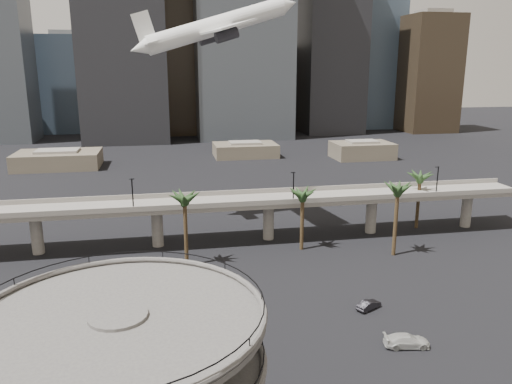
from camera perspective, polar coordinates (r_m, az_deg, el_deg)
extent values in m
cylinder|color=#4D4A48|center=(41.48, -15.09, -18.84)|extent=(22.00, 22.00, 0.45)
torus|color=#4D4A48|center=(41.23, -15.14, -18.28)|extent=(22.20, 22.20, 0.50)
torus|color=black|center=(40.81, -15.21, -17.33)|extent=(21.80, 21.80, 0.10)
cylinder|color=#4D4A48|center=(39.48, -15.47, -13.95)|extent=(22.00, 22.00, 0.45)
torus|color=#4D4A48|center=(39.26, -15.52, -13.34)|extent=(22.20, 22.20, 0.50)
torus|color=black|center=(38.91, -15.60, -12.29)|extent=(21.80, 21.80, 0.10)
cube|color=gray|center=(97.75, -4.87, -1.32)|extent=(130.00, 9.00, 0.90)
cube|color=gray|center=(93.20, -4.60, -1.51)|extent=(130.00, 0.30, 1.00)
cube|color=gray|center=(101.85, -5.14, -0.16)|extent=(130.00, 0.30, 1.00)
cylinder|color=gray|center=(101.39, -23.77, -4.42)|extent=(2.20, 2.20, 8.00)
cylinder|color=gray|center=(98.55, -11.21, -3.97)|extent=(2.20, 2.20, 8.00)
cylinder|color=gray|center=(100.57, 1.43, -3.32)|extent=(2.20, 2.20, 8.00)
cylinder|color=gray|center=(107.16, 13.03, -2.58)|extent=(2.20, 2.20, 8.00)
cylinder|color=gray|center=(117.56, 22.92, -1.87)|extent=(2.20, 2.20, 8.00)
cylinder|color=black|center=(92.75, -13.92, -0.31)|extent=(0.24, 0.24, 6.00)
cylinder|color=black|center=(95.66, 4.30, 0.51)|extent=(0.24, 0.24, 6.00)
cylinder|color=black|center=(107.22, 20.00, 1.18)|extent=(0.24, 0.24, 6.00)
cylinder|color=#4D3C21|center=(87.43, -8.03, -4.62)|extent=(0.70, 0.70, 12.15)
ellipsoid|color=#233D1C|center=(85.58, -8.18, -0.51)|extent=(4.40, 4.40, 2.00)
cylinder|color=#4D3C21|center=(94.77, 5.28, -3.47)|extent=(0.70, 0.70, 10.80)
ellipsoid|color=#233D1C|center=(93.18, 5.36, -0.07)|extent=(4.40, 4.40, 2.00)
cylinder|color=#4D3C21|center=(94.79, 15.66, -3.38)|extent=(0.70, 0.70, 12.60)
ellipsoid|color=#233D1C|center=(93.05, 15.93, 0.56)|extent=(4.40, 4.40, 2.00)
cylinder|color=#4D3C21|center=(112.30, 18.03, -1.19)|extent=(0.70, 0.70, 11.25)
ellipsoid|color=#233D1C|center=(110.93, 18.27, 1.82)|extent=(4.40, 4.40, 2.00)
cube|color=brown|center=(185.01, -21.67, 3.44)|extent=(28.00, 18.00, 5.50)
cube|color=gray|center=(184.50, -21.76, 4.40)|extent=(14.00, 9.00, 0.80)
cube|color=brown|center=(193.91, -1.24, 4.82)|extent=(24.00, 16.00, 5.00)
cube|color=gray|center=(193.46, -1.24, 5.67)|extent=(12.00, 8.00, 0.80)
cube|color=brown|center=(194.18, 12.02, 4.68)|extent=(22.00, 15.00, 6.00)
cube|color=gray|center=(193.67, 12.07, 5.67)|extent=(11.00, 7.50, 0.80)
cube|color=#3A495A|center=(287.61, -20.20, 11.48)|extent=(30.00, 30.00, 49.43)
cube|color=gray|center=(287.94, -20.66, 16.62)|extent=(16.50, 16.50, 2.40)
cube|color=black|center=(240.37, -15.21, 19.12)|extent=(38.00, 30.00, 113.27)
cube|color=#30261A|center=(264.44, -7.87, 16.73)|extent=(28.00, 26.00, 92.67)
cube|color=#42484E|center=(248.45, -1.58, 20.59)|extent=(45.00, 32.00, 123.57)
cube|color=gray|center=(286.32, 2.39, 11.69)|extent=(24.00, 24.00, 43.25)
cube|color=gray|center=(286.24, 2.44, 16.26)|extent=(13.20, 13.20, 2.40)
cube|color=black|center=(268.72, 8.72, 17.21)|extent=(30.00, 28.00, 97.82)
cube|color=#3A495A|center=(296.61, 12.41, 14.26)|extent=(34.00, 30.00, 72.08)
cube|color=#30261A|center=(285.06, 19.08, 12.60)|extent=(26.00, 26.00, 59.72)
cube|color=gray|center=(286.29, 19.61, 18.80)|extent=(14.30, 14.30, 2.40)
cube|color=gray|center=(300.35, -5.52, 11.36)|extent=(22.00, 22.00, 39.13)
cube|color=gray|center=(300.07, -5.62, 15.32)|extent=(12.10, 12.10, 2.40)
cylinder|color=white|center=(111.18, -4.47, 18.44)|extent=(31.05, 9.64, 12.59)
cone|color=white|center=(117.50, 3.71, 20.60)|extent=(5.50, 4.81, 4.92)
cone|color=white|center=(107.26, -13.18, 15.69)|extent=(5.29, 4.36, 4.49)
cube|color=white|center=(110.86, -4.91, 17.95)|extent=(13.05, 33.92, 2.41)
cube|color=white|center=(107.61, -12.12, 16.30)|extent=(4.63, 11.36, 1.02)
cube|color=white|center=(107.64, -12.68, 17.85)|extent=(5.10, 1.33, 6.84)
cylinder|color=#2A292F|center=(116.88, -5.31, 17.10)|extent=(5.41, 3.12, 3.44)
cylinder|color=#2A292F|center=(105.27, -3.38, 17.46)|extent=(5.41, 3.12, 3.44)
imported|color=#BB391A|center=(68.36, -10.98, -15.25)|extent=(4.69, 2.68, 1.50)
imported|color=black|center=(75.39, 12.76, -12.47)|extent=(4.27, 3.17, 1.34)
imported|color=#BBBBB7|center=(67.53, 16.84, -15.95)|extent=(5.95, 3.14, 1.65)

